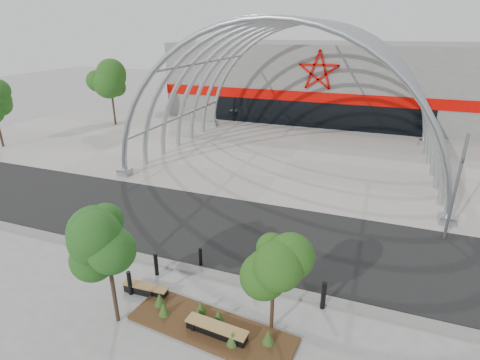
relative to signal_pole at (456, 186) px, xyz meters
name	(u,v)px	position (x,y,z in m)	size (l,w,h in m)	color
ground	(207,270)	(-9.73, -6.39, -2.75)	(140.00, 140.00, 0.00)	gray
road	(237,231)	(-9.73, -2.89, -2.74)	(140.00, 7.00, 0.02)	black
forecourt	(291,159)	(-9.73, 9.11, -2.73)	(60.00, 17.00, 0.04)	#A7A196
kerb	(205,272)	(-9.73, -6.64, -2.69)	(60.00, 0.50, 0.12)	slate
arena_building	(328,79)	(-9.73, 27.06, 1.24)	(34.00, 15.24, 8.00)	slate
vault_canopy	(291,159)	(-9.73, 9.11, -2.73)	(20.80, 15.80, 20.36)	#9DA3A8
planting_bed	(209,325)	(-8.26, -9.35, -2.60)	(5.93, 2.38, 0.61)	#3D2915
signal_pole	(456,186)	(0.00, 0.00, 0.00)	(0.38, 0.73, 5.26)	slate
street_tree_0	(106,244)	(-11.42, -10.13, 0.36)	(1.90, 1.90, 4.32)	black
street_tree_1	(274,261)	(-6.27, -8.65, -0.02)	(1.61, 1.61, 3.80)	black
bench_0	(146,290)	(-11.30, -8.58, -2.56)	(1.83, 0.47, 0.38)	black
bench_1	(217,331)	(-7.88, -9.60, -2.53)	(2.20, 0.65, 0.46)	black
bollard_0	(130,283)	(-11.83, -8.79, -2.24)	(0.16, 0.16, 1.02)	black
bollard_1	(200,257)	(-10.15, -6.14, -2.32)	(0.14, 0.14, 0.85)	black
bollard_2	(156,264)	(-11.55, -7.39, -2.24)	(0.16, 0.16, 1.02)	black
bollard_3	(251,277)	(-7.64, -6.78, -2.28)	(0.15, 0.15, 0.94)	black
bollard_4	(323,296)	(-4.80, -7.00, -2.19)	(0.18, 0.18, 1.11)	black
bg_tree_0	(110,80)	(-29.73, 13.61, 1.89)	(3.00, 3.00, 6.45)	black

